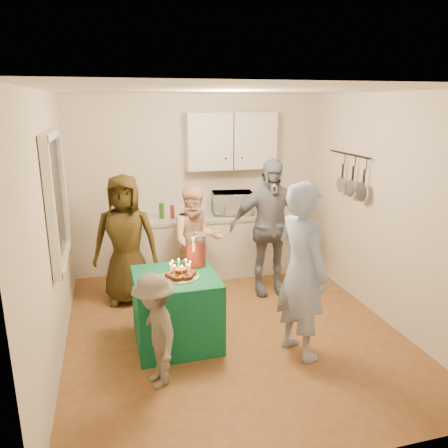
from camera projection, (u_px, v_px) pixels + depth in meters
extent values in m
plane|color=brown|center=(232.00, 330.00, 4.94)|extent=(4.00, 4.00, 0.00)
plane|color=white|center=(233.00, 90.00, 4.24)|extent=(4.00, 4.00, 0.00)
plane|color=silver|center=(195.00, 185.00, 6.46)|extent=(3.60, 3.60, 0.00)
plane|color=silver|center=(51.00, 231.00, 4.15)|extent=(4.00, 4.00, 0.00)
plane|color=silver|center=(382.00, 209.00, 5.04)|extent=(4.00, 4.00, 0.00)
cube|color=black|center=(55.00, 199.00, 4.37)|extent=(0.04, 1.00, 1.20)
cube|color=white|center=(214.00, 246.00, 6.46)|extent=(2.20, 0.58, 0.86)
cube|color=beige|center=(213.00, 216.00, 6.34)|extent=(2.24, 0.62, 0.05)
cube|color=white|center=(231.00, 141.00, 6.26)|extent=(1.30, 0.30, 0.80)
cube|color=black|center=(347.00, 174.00, 5.59)|extent=(0.12, 1.00, 0.60)
imported|color=white|center=(232.00, 203.00, 6.36)|extent=(0.62, 0.46, 0.32)
cube|color=#0E613E|center=(176.00, 309.00, 4.60)|extent=(0.87, 0.87, 0.76)
cylinder|color=red|center=(196.00, 251.00, 4.74)|extent=(0.22, 0.22, 0.34)
imported|color=#99B1DF|center=(302.00, 271.00, 4.26)|extent=(0.59, 0.75, 1.79)
imported|color=brown|center=(126.00, 240.00, 5.46)|extent=(0.90, 0.68, 1.65)
imported|color=#F59D80|center=(196.00, 241.00, 5.72)|extent=(0.71, 0.55, 1.46)
imported|color=black|center=(269.00, 227.00, 5.72)|extent=(1.09, 0.52, 1.81)
imported|color=#60584D|center=(155.00, 331.00, 3.87)|extent=(0.55, 0.76, 1.06)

